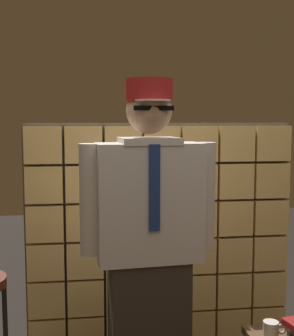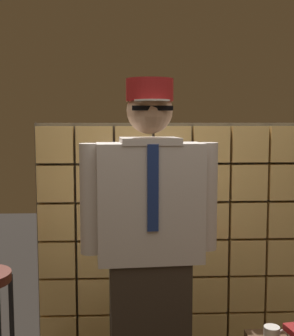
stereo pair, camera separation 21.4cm
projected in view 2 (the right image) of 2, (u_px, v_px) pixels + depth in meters
glass_block_wall at (172, 239)px, 3.23m from camera, size 1.89×0.10×1.62m
standing_person at (150, 246)px, 2.44m from camera, size 0.73×0.33×1.83m
coffee_mug at (272, 336)px, 2.30m from camera, size 0.13×0.08×0.09m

